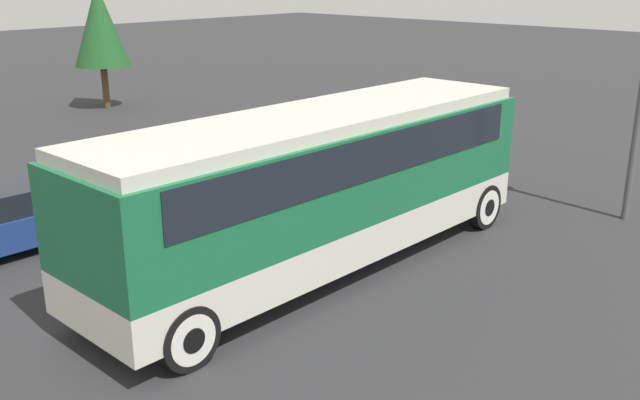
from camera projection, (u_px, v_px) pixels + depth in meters
ground_plane at (320, 267)px, 14.11m from camera, size 120.00×120.00×0.00m
tour_bus at (323, 175)px, 13.59m from camera, size 10.06×2.62×3.11m
parked_car_near at (3, 219)px, 14.76m from camera, size 4.68×1.82×1.38m
parked_car_mid at (282, 153)px, 19.82m from camera, size 4.39×1.96×1.51m
tree_left at (100, 25)px, 29.16m from camera, size 2.24×2.24×5.08m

